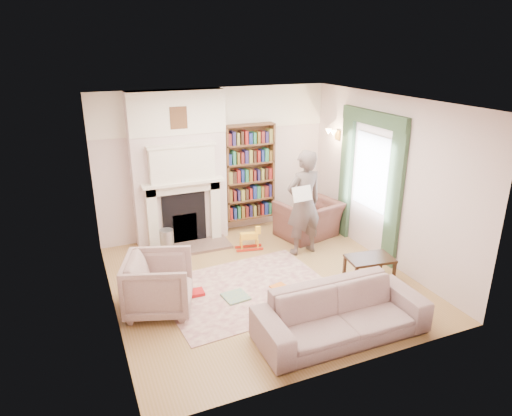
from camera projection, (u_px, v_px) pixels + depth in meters
name	position (u px, v px, depth m)	size (l,w,h in m)	color
floor	(262.00, 281.00, 7.24)	(4.50, 4.50, 0.00)	olive
ceiling	(263.00, 101.00, 6.28)	(4.50, 4.50, 0.00)	white
wall_back	(215.00, 163.00, 8.70)	(4.50, 4.50, 0.00)	beige
wall_front	(348.00, 261.00, 4.81)	(4.50, 4.50, 0.00)	beige
wall_left	(105.00, 219.00, 5.94)	(4.50, 4.50, 0.00)	beige
wall_right	(386.00, 181.00, 7.58)	(4.50, 4.50, 0.00)	beige
fireplace	(179.00, 170.00, 8.26)	(1.70, 0.58, 2.80)	beige
bookcase	(249.00, 172.00, 8.91)	(1.00, 0.24, 1.85)	brown
window	(371.00, 172.00, 7.90)	(0.02, 0.90, 1.30)	silver
curtain_left	(394.00, 198.00, 7.37)	(0.07, 0.32, 2.40)	#2D4730
curtain_right	(346.00, 176.00, 8.58)	(0.07, 0.32, 2.40)	#2D4730
pelmet	(374.00, 118.00, 7.57)	(0.09, 1.70, 0.24)	#2D4730
wall_sconce	(329.00, 136.00, 8.63)	(0.20, 0.24, 0.24)	gold
rug	(247.00, 290.00, 6.96)	(2.49, 1.91, 0.01)	beige
armchair_reading	(308.00, 219.00, 8.79)	(1.08, 0.94, 0.70)	#4A2A27
armchair_left	(159.00, 284.00, 6.32)	(0.88, 0.90, 0.82)	#B6A396
sofa	(341.00, 313.00, 5.80)	(2.21, 0.86, 0.65)	gray
man_reading	(304.00, 203.00, 7.91)	(0.69, 0.45, 1.88)	#544743
newspaper	(302.00, 194.00, 7.59)	(0.36, 0.02, 0.26)	silver
coffee_table	(369.00, 270.00, 7.09)	(0.70, 0.45, 0.45)	#321E11
paraffin_heater	(167.00, 245.00, 7.88)	(0.24, 0.24, 0.55)	#93979A
rocking_horse	(249.00, 238.00, 8.27)	(0.49, 0.20, 0.43)	yellow
board_game	(236.00, 297.00, 6.74)	(0.35, 0.35, 0.03)	gold
game_box_lid	(193.00, 293.00, 6.82)	(0.31, 0.21, 0.05)	#B51418
comic_annuals	(290.00, 290.00, 6.93)	(0.79, 0.49, 0.02)	red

